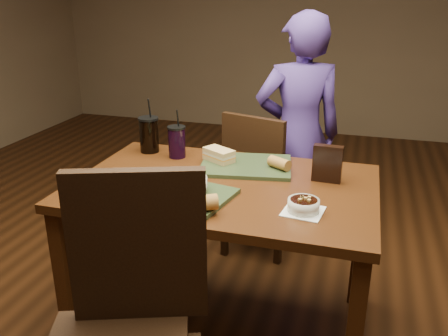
{
  "coord_description": "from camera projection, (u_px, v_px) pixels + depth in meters",
  "views": [
    {
      "loc": [
        0.55,
        -1.83,
        1.54
      ],
      "look_at": [
        0.0,
        0.0,
        0.82
      ],
      "focal_mm": 38.0,
      "sensor_mm": 36.0,
      "label": 1
    }
  ],
  "objects": [
    {
      "name": "ground",
      "position": [
        224.0,
        324.0,
        2.33
      ],
      "size": [
        6.0,
        6.0,
        0.0
      ],
      "primitive_type": "plane",
      "color": "#381C0B",
      "rests_on": "ground"
    },
    {
      "name": "dining_table",
      "position": [
        224.0,
        202.0,
        2.1
      ],
      "size": [
        1.3,
        0.85,
        0.75
      ],
      "color": "#44220D",
      "rests_on": "ground"
    },
    {
      "name": "chair_near",
      "position": [
        126.0,
        316.0,
        1.5
      ],
      "size": [
        0.57,
        0.58,
        1.03
      ],
      "color": "black",
      "rests_on": "ground"
    },
    {
      "name": "chair_far",
      "position": [
        256.0,
        178.0,
        2.8
      ],
      "size": [
        0.48,
        0.49,
        0.89
      ],
      "color": "black",
      "rests_on": "ground"
    },
    {
      "name": "diner",
      "position": [
        298.0,
        135.0,
        2.85
      ],
      "size": [
        0.61,
        0.51,
        1.44
      ],
      "primitive_type": "imported",
      "rotation": [
        0.0,
        0.0,
        3.5
      ],
      "color": "#452D7D",
      "rests_on": "ground"
    },
    {
      "name": "tray_near",
      "position": [
        177.0,
        195.0,
        1.92
      ],
      "size": [
        0.47,
        0.39,
        0.02
      ],
      "primitive_type": "cube",
      "rotation": [
        0.0,
        0.0,
        -0.19
      ],
      "color": "#2B391F",
      "rests_on": "dining_table"
    },
    {
      "name": "tray_far",
      "position": [
        246.0,
        166.0,
        2.24
      ],
      "size": [
        0.47,
        0.38,
        0.02
      ],
      "primitive_type": "cube",
      "rotation": [
        0.0,
        0.0,
        0.16
      ],
      "color": "#2B391F",
      "rests_on": "dining_table"
    },
    {
      "name": "salad_bowl",
      "position": [
        180.0,
        184.0,
        1.91
      ],
      "size": [
        0.22,
        0.22,
        0.07
      ],
      "color": "silver",
      "rests_on": "tray_near"
    },
    {
      "name": "soup_bowl",
      "position": [
        304.0,
        205.0,
        1.79
      ],
      "size": [
        0.16,
        0.16,
        0.06
      ],
      "color": "white",
      "rests_on": "dining_table"
    },
    {
      "name": "sandwich_near",
      "position": [
        144.0,
        178.0,
        2.0
      ],
      "size": [
        0.13,
        0.1,
        0.05
      ],
      "color": "#593819",
      "rests_on": "tray_near"
    },
    {
      "name": "sandwich_far",
      "position": [
        219.0,
        155.0,
        2.27
      ],
      "size": [
        0.17,
        0.14,
        0.06
      ],
      "color": "tan",
      "rests_on": "tray_far"
    },
    {
      "name": "baguette_near",
      "position": [
        201.0,
        203.0,
        1.76
      ],
      "size": [
        0.14,
        0.11,
        0.06
      ],
      "primitive_type": "cylinder",
      "rotation": [
        0.0,
        1.57,
        0.53
      ],
      "color": "#AD7533",
      "rests_on": "tray_near"
    },
    {
      "name": "baguette_far",
      "position": [
        279.0,
        163.0,
        2.17
      ],
      "size": [
        0.12,
        0.1,
        0.05
      ],
      "primitive_type": "cylinder",
      "rotation": [
        0.0,
        1.57,
        -0.55
      ],
      "color": "#AD7533",
      "rests_on": "tray_far"
    },
    {
      "name": "cup_cola",
      "position": [
        149.0,
        134.0,
        2.43
      ],
      "size": [
        0.1,
        0.1,
        0.28
      ],
      "color": "black",
      "rests_on": "dining_table"
    },
    {
      "name": "cup_berry",
      "position": [
        177.0,
        142.0,
        2.36
      ],
      "size": [
        0.09,
        0.09,
        0.25
      ],
      "color": "black",
      "rests_on": "dining_table"
    },
    {
      "name": "chip_bag",
      "position": [
        327.0,
        164.0,
        2.05
      ],
      "size": [
        0.13,
        0.05,
        0.16
      ],
      "primitive_type": "cube",
      "rotation": [
        0.0,
        0.0,
        -0.05
      ],
      "color": "black",
      "rests_on": "dining_table"
    }
  ]
}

